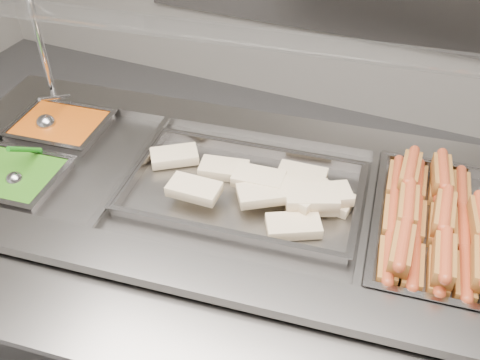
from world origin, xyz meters
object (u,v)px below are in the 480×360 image
at_px(pan_hotdogs, 436,234).
at_px(pan_wraps, 243,193).
at_px(steam_counter, 227,279).
at_px(serving_spoon, 17,175).
at_px(ladle, 47,122).
at_px(sneeze_guard, 244,39).

height_order(pan_hotdogs, pan_wraps, same).
xyz_separation_m(steam_counter, serving_spoon, (-0.66, -0.25, 0.51)).
bearing_deg(ladle, pan_hotdogs, 1.51).
relative_size(pan_wraps, ladle, 3.66).
xyz_separation_m(sneeze_guard, ladle, (-0.74, -0.19, -0.40)).
xyz_separation_m(steam_counter, pan_wraps, (0.07, 0.01, 0.47)).
xyz_separation_m(pan_wraps, serving_spoon, (-0.72, -0.26, 0.04)).
xyz_separation_m(sneeze_guard, pan_wraps, (0.10, -0.23, -0.43)).
bearing_deg(sneeze_guard, serving_spoon, -141.87).
bearing_deg(pan_wraps, sneeze_guard, 112.55).
height_order(sneeze_guard, serving_spoon, sneeze_guard).
distance_m(ladle, serving_spoon, 0.32).
distance_m(steam_counter, pan_hotdogs, 0.83).
distance_m(sneeze_guard, serving_spoon, 0.89).
height_order(sneeze_guard, pan_hotdogs, sneeze_guard).
bearing_deg(serving_spoon, pan_hotdogs, 14.09).
distance_m(steam_counter, ladle, 0.93).
distance_m(pan_hotdogs, ladle, 1.47).
bearing_deg(sneeze_guard, ladle, -165.48).
relative_size(steam_counter, sneeze_guard, 1.18).
bearing_deg(ladle, serving_spoon, -68.79).
height_order(ladle, serving_spoon, serving_spoon).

